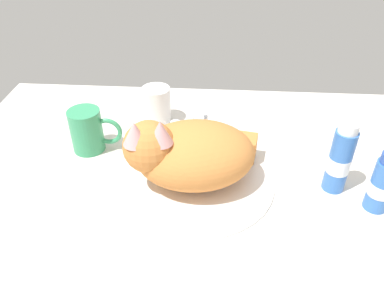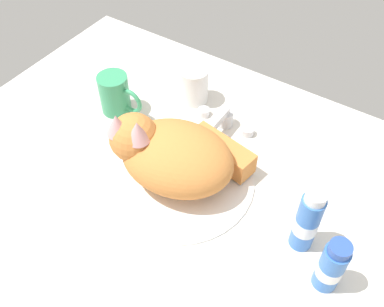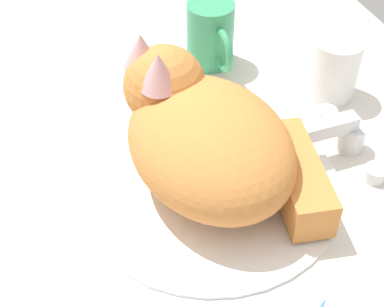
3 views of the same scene
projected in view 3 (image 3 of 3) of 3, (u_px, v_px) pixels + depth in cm
name	position (u px, v px, depth cm)	size (l,w,h in cm)	color
ground_plane	(209.00, 194.00, 72.44)	(110.00, 82.50, 3.00)	silver
sink_basin	(209.00, 184.00, 71.08)	(31.91, 31.91, 0.93)	white
faucet	(343.00, 136.00, 74.26)	(14.65, 10.06, 5.79)	silver
cat	(206.00, 135.00, 67.28)	(26.93, 23.19, 15.61)	#D17F3D
coffee_mug	(211.00, 35.00, 86.80)	(11.53, 7.08, 9.81)	#389966
rinse_cup	(334.00, 68.00, 81.46)	(6.93, 6.93, 9.00)	white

